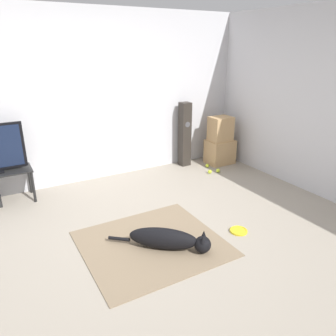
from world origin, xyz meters
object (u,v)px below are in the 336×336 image
(frisbee, at_px, (239,231))
(cardboard_box_lower, at_px, (220,152))
(cardboard_box_upper, at_px, (221,129))
(tennis_ball_near_speaker, at_px, (207,166))
(dog, at_px, (169,239))
(floor_speaker, at_px, (185,135))
(tennis_ball_loose_on_carpet, at_px, (218,171))
(tennis_ball_by_boxes, at_px, (210,172))

(frisbee, relative_size, cardboard_box_lower, 0.44)
(frisbee, relative_size, cardboard_box_upper, 0.48)
(cardboard_box_lower, bearing_deg, tennis_ball_near_speaker, -165.80)
(cardboard_box_lower, bearing_deg, dog, -138.72)
(frisbee, distance_m, cardboard_box_upper, 2.43)
(dog, xyz_separation_m, floor_speaker, (1.55, 2.13, 0.44))
(dog, distance_m, tennis_ball_loose_on_carpet, 2.38)
(dog, height_order, cardboard_box_lower, cardboard_box_lower)
(tennis_ball_by_boxes, bearing_deg, tennis_ball_near_speaker, 61.79)
(tennis_ball_by_boxes, xyz_separation_m, tennis_ball_near_speaker, (0.14, 0.26, 0.00))
(tennis_ball_by_boxes, bearing_deg, frisbee, -116.13)
(dog, relative_size, cardboard_box_upper, 2.06)
(dog, distance_m, tennis_ball_near_speaker, 2.57)
(frisbee, bearing_deg, dog, 173.42)
(cardboard_box_upper, height_order, tennis_ball_loose_on_carpet, cardboard_box_upper)
(floor_speaker, height_order, tennis_ball_loose_on_carpet, floor_speaker)
(frisbee, bearing_deg, cardboard_box_upper, 57.62)
(dog, relative_size, floor_speaker, 0.78)
(tennis_ball_by_boxes, bearing_deg, tennis_ball_loose_on_carpet, -10.80)
(cardboard_box_lower, xyz_separation_m, tennis_ball_near_speaker, (-0.33, -0.08, -0.18))
(frisbee, height_order, tennis_ball_by_boxes, tennis_ball_by_boxes)
(dog, xyz_separation_m, tennis_ball_loose_on_carpet, (1.83, 1.52, -0.09))
(frisbee, bearing_deg, tennis_ball_by_boxes, 63.87)
(dog, xyz_separation_m, tennis_ball_near_speaker, (1.82, 1.81, -0.09))
(cardboard_box_lower, distance_m, tennis_ball_near_speaker, 0.38)
(dog, height_order, tennis_ball_near_speaker, dog)
(cardboard_box_lower, height_order, tennis_ball_by_boxes, cardboard_box_lower)
(dog, xyz_separation_m, frisbee, (0.88, -0.10, -0.11))
(dog, bearing_deg, frisbee, -6.58)
(tennis_ball_near_speaker, height_order, tennis_ball_loose_on_carpet, same)
(tennis_ball_by_boxes, distance_m, tennis_ball_loose_on_carpet, 0.15)
(cardboard_box_lower, distance_m, floor_speaker, 0.74)
(cardboard_box_lower, bearing_deg, tennis_ball_by_boxes, -143.77)
(frisbee, distance_m, tennis_ball_loose_on_carpet, 1.88)
(cardboard_box_upper, relative_size, floor_speaker, 0.38)
(cardboard_box_upper, height_order, tennis_ball_near_speaker, cardboard_box_upper)
(floor_speaker, bearing_deg, tennis_ball_by_boxes, -76.62)
(cardboard_box_upper, bearing_deg, floor_speaker, 157.19)
(dog, height_order, frisbee, dog)
(tennis_ball_near_speaker, relative_size, tennis_ball_loose_on_carpet, 1.00)
(frisbee, xyz_separation_m, tennis_ball_loose_on_carpet, (0.96, 1.62, 0.02))
(dog, bearing_deg, floor_speaker, 54.04)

